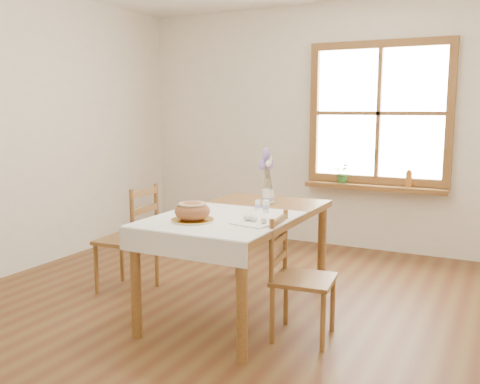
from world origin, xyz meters
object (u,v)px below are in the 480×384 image
object	(u,v)px
dining_table	(240,224)
bread_plate	(193,220)
chair_right	(304,278)
flower_vase	(268,197)
chair_left	(126,238)

from	to	relation	value
dining_table	bread_plate	xyz separation A→B (m)	(-0.12, -0.47, 0.10)
chair_right	flower_vase	size ratio (longest dim) A/B	7.73
chair_left	chair_right	size ratio (longest dim) A/B	1.08
chair_left	flower_vase	size ratio (longest dim) A/B	8.34
chair_right	dining_table	bearing A→B (deg)	60.93
chair_left	flower_vase	distance (m)	1.22
dining_table	flower_vase	distance (m)	0.44
dining_table	flower_vase	bearing A→B (deg)	84.44
chair_left	dining_table	bearing A→B (deg)	87.38
dining_table	chair_right	world-z (taller)	chair_right
bread_plate	flower_vase	size ratio (longest dim) A/B	2.60
bread_plate	chair_right	bearing A→B (deg)	17.78
flower_vase	chair_right	bearing A→B (deg)	-49.82
chair_left	chair_right	world-z (taller)	chair_left
chair_left	flower_vase	world-z (taller)	chair_left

